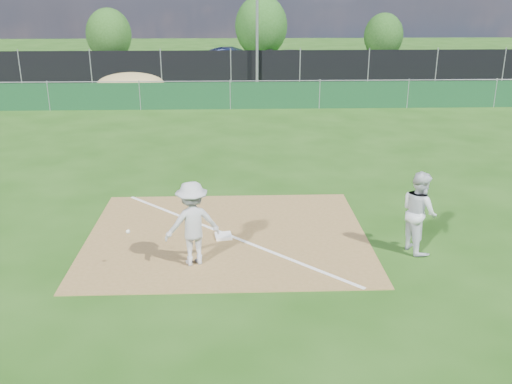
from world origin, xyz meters
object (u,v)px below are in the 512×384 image
at_px(tree_left, 109,34).
at_px(car_left, 115,61).
at_px(first_base, 223,236).
at_px(tree_right, 383,36).
at_px(play_at_first, 192,224).
at_px(tree_mid, 261,26).
at_px(car_mid, 234,61).
at_px(car_right, 298,60).
at_px(runner, 419,212).
at_px(light_pole, 257,10).

bearing_deg(tree_left, car_left, -75.65).
height_order(first_base, tree_right, tree_right).
xyz_separation_m(play_at_first, tree_mid, (2.93, 35.13, 1.59)).
bearing_deg(car_mid, tree_mid, -15.57).
bearing_deg(car_right, tree_mid, 35.25).
bearing_deg(tree_left, runner, -68.72).
relative_size(car_mid, tree_mid, 1.02).
height_order(tree_left, tree_right, tree_left).
bearing_deg(tree_left, car_right, -20.68).
bearing_deg(tree_mid, runner, -87.40).
xyz_separation_m(runner, tree_left, (-12.80, 32.86, 1.15)).
relative_size(car_mid, tree_left, 1.25).
distance_m(runner, car_right, 27.83).
distance_m(play_at_first, tree_right, 36.18).
bearing_deg(tree_right, car_left, -160.45).
bearing_deg(runner, play_at_first, 81.39).
bearing_deg(tree_left, tree_mid, 9.13).
relative_size(play_at_first, car_mid, 0.38).
distance_m(light_pole, tree_left, 14.79).
bearing_deg(play_at_first, first_base, 64.83).
bearing_deg(first_base, light_pole, 85.86).
bearing_deg(first_base, car_mid, 89.39).
distance_m(tree_mid, tree_right, 9.29).
distance_m(car_right, tree_mid, 7.39).
distance_m(car_mid, tree_right, 13.43).
xyz_separation_m(light_pole, tree_left, (-10.43, 10.30, -2.01)).
distance_m(car_left, tree_mid, 12.54).
height_order(first_base, car_left, car_left).
relative_size(tree_left, tree_right, 1.11).
xyz_separation_m(car_mid, tree_left, (-9.12, 6.43, 1.18)).
height_order(play_at_first, car_left, play_at_first).
height_order(first_base, car_right, car_right).
distance_m(car_left, car_mid, 7.61).
bearing_deg(light_pole, first_base, -94.14).
xyz_separation_m(first_base, car_mid, (0.27, 25.72, 0.75)).
bearing_deg(light_pole, tree_right, 47.84).
xyz_separation_m(car_left, car_mid, (7.59, -0.46, 0.04)).
bearing_deg(tree_mid, light_pole, -93.75).
relative_size(first_base, runner, 0.20).
distance_m(car_right, tree_left, 14.34).
bearing_deg(light_pole, tree_left, 135.35).
xyz_separation_m(car_right, tree_right, (7.08, 5.79, 1.13)).
relative_size(play_at_first, tree_left, 0.47).
height_order(light_pole, play_at_first, light_pole).
distance_m(runner, tree_right, 34.48).
bearing_deg(tree_left, light_pole, -44.65).
bearing_deg(tree_right, runner, -102.80).
bearing_deg(play_at_first, tree_right, 70.39).
bearing_deg(car_left, tree_right, -93.27).
bearing_deg(car_left, car_mid, -116.30).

